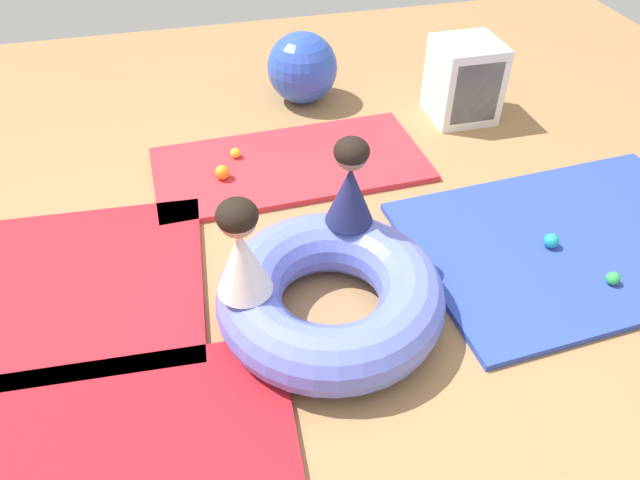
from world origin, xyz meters
name	(u,v)px	position (x,y,z in m)	size (l,w,h in m)	color
ground_plane	(310,333)	(0.00, 0.00, 0.00)	(8.00, 8.00, 0.00)	#9E7549
gym_mat_center_rear	(290,164)	(0.20, 1.41, 0.02)	(1.76, 0.86, 0.04)	red
gym_mat_near_left	(574,241)	(1.58, 0.27, 0.02)	(1.82, 1.25, 0.04)	#2D47B7
gym_mat_near_right	(43,291)	(-1.26, 0.59, 0.02)	(1.61, 1.24, 0.04)	red
inflatable_cushion	(330,296)	(0.12, 0.07, 0.16)	(1.08, 1.08, 0.31)	#6070E5
child_in_navy	(350,182)	(0.31, 0.42, 0.54)	(0.33, 0.33, 0.47)	navy
child_in_white	(241,249)	(-0.28, 0.06, 0.55)	(0.27, 0.27, 0.48)	white
play_ball_teal	(551,241)	(1.41, 0.24, 0.08)	(0.08, 0.08, 0.08)	teal
play_ball_orange	(222,172)	(-0.25, 1.33, 0.09)	(0.09, 0.09, 0.09)	orange
play_ball_green	(613,278)	(1.56, -0.09, 0.07)	(0.07, 0.07, 0.07)	green
play_ball_yellow	(235,153)	(-0.14, 1.55, 0.07)	(0.07, 0.07, 0.07)	yellow
exercise_ball_large	(302,68)	(0.49, 2.29, 0.26)	(0.53, 0.53, 0.53)	blue
storage_cube	(465,82)	(1.56, 1.75, 0.28)	(0.44, 0.44, 0.56)	white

